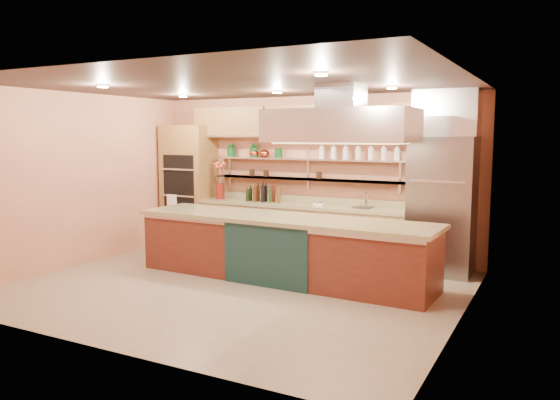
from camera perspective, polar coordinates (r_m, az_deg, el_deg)
The scene contains 21 objects.
floor at distance 7.76m, azimuth -4.51°, elevation -9.16°, with size 6.00×5.00×0.02m, color gray.
ceiling at distance 7.49m, azimuth -4.72°, elevation 11.97°, with size 6.00×5.00×0.02m, color black.
wall_back at distance 9.69m, azimuth 3.31°, elevation 2.53°, with size 6.00×0.04×2.80m, color tan.
wall_front at distance 5.56m, azimuth -18.50°, elevation -1.04°, with size 6.00×0.04×2.80m, color tan.
wall_left at distance 9.44m, azimuth -20.21°, elevation 2.00°, with size 0.04×5.00×2.80m, color tan.
wall_right at distance 6.42m, azimuth 18.64°, elevation -0.03°, with size 0.04×5.00×2.80m, color tan.
oven_stack at distance 10.70m, azimuth -9.47°, elevation 1.51°, with size 0.95×0.64×2.30m, color olive.
refrigerator at distance 8.67m, azimuth 16.57°, elevation -0.58°, with size 0.95×0.72×2.10m, color gray.
back_counter at distance 9.56m, azimuth 2.25°, elevation -3.17°, with size 3.84×0.64×0.93m, color tan.
wall_shelf_lower at distance 9.60m, azimuth 2.71°, elevation 2.19°, with size 3.60×0.26×0.03m, color silver.
wall_shelf_upper at distance 9.58m, azimuth 2.73°, elevation 4.28°, with size 3.60×0.26×0.03m, color silver.
upper_cabinets at distance 9.51m, azimuth 2.90°, elevation 8.18°, with size 4.60×0.36×0.55m, color olive.
range_hood at distance 7.51m, azimuth 6.39°, elevation 7.73°, with size 2.00×1.00×0.45m, color silver.
ceiling_downlights at distance 7.66m, azimuth -3.90°, elevation 11.64°, with size 4.00×2.80×0.02m, color #FFE5A5.
island at distance 8.05m, azimuth 0.22°, elevation -5.05°, with size 4.49×0.98×0.94m, color #5F271B.
flower_vase at distance 10.25m, azimuth -6.27°, elevation 0.92°, with size 0.16×0.16×0.29m, color maroon.
oil_bottle_cluster at distance 9.76m, azimuth -1.67°, elevation 0.52°, with size 0.76×0.22×0.25m, color black.
kitchen_scale at distance 9.30m, azimuth 4.08°, elevation -0.28°, with size 0.16×0.12×0.09m, color white.
bar_faucet at distance 9.09m, azimuth 8.99°, elevation -0.03°, with size 0.03×0.03×0.25m, color silver.
copper_kettle at distance 9.95m, azimuth -1.60°, elevation 4.88°, with size 0.18×0.18×0.14m, color #B44229.
green_canister at distance 9.82m, azimuth -0.15°, elevation 4.92°, with size 0.14×0.14×0.16m, color #0D3F17.
Camera 1 is at (3.99, -6.30, 2.13)m, focal length 35.00 mm.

